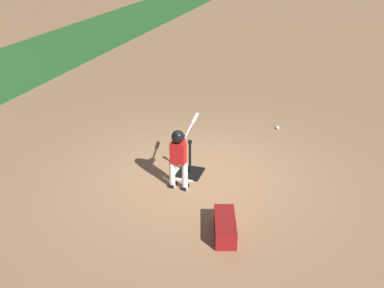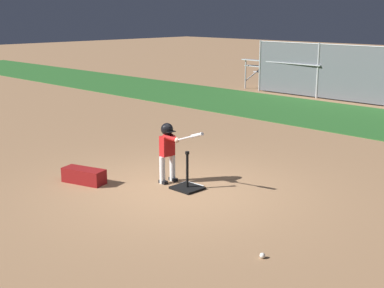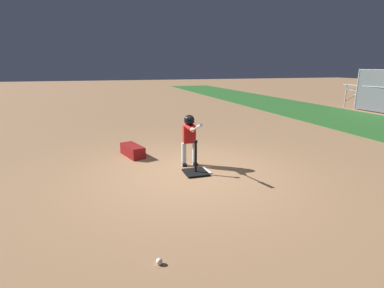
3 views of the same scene
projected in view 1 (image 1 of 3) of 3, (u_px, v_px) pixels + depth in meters
ground_plane at (197, 175)px, 8.68m from camera, size 90.00×90.00×0.00m
home_plate at (184, 174)px, 8.68m from camera, size 0.47×0.47×0.02m
batting_tee at (190, 170)px, 8.70m from camera, size 0.51×0.46×0.71m
batter_child at (179, 151)px, 7.97m from camera, size 1.09×0.36×1.15m
baseball at (278, 128)px, 10.68m from camera, size 0.07×0.07×0.07m
equipment_bag at (225, 227)px, 6.94m from camera, size 0.90×0.55×0.28m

